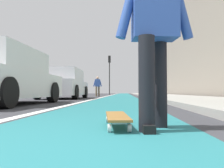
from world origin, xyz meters
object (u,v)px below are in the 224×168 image
object	(u,v)px
traffic_light	(109,68)
pedestrian_distant	(98,85)
parked_car_near	(3,78)
parked_car_mid	(64,84)
skateboard	(117,117)
skater_person	(154,27)

from	to	relation	value
traffic_light	pedestrian_distant	size ratio (longest dim) A/B	3.13
parked_car_near	parked_car_mid	world-z (taller)	parked_car_mid
traffic_light	parked_car_near	bearing A→B (deg)	176.25
parked_car_mid	skateboard	bearing A→B (deg)	-161.61
skateboard	parked_car_near	world-z (taller)	parked_car_near
skateboard	parked_car_mid	size ratio (longest dim) A/B	0.19
pedestrian_distant	skateboard	bearing A→B (deg)	-172.29
parked_car_mid	traffic_light	bearing A→B (deg)	-4.69
skateboard	parked_car_near	xyz separation A→B (m)	(3.59, 3.14, 0.62)
skater_person	parked_car_mid	world-z (taller)	skater_person
parked_car_mid	pedestrian_distant	xyz separation A→B (m)	(5.40, -1.07, 0.13)
skater_person	pedestrian_distant	world-z (taller)	skater_person
traffic_light	pedestrian_distant	xyz separation A→B (m)	(-9.98, 0.20, -2.34)
parked_car_near	pedestrian_distant	distance (m)	10.99
skateboard	parked_car_mid	distance (m)	9.63
parked_car_mid	traffic_light	distance (m)	15.63
pedestrian_distant	parked_car_near	bearing A→B (deg)	173.86
skater_person	parked_car_near	xyz separation A→B (m)	(3.74, 3.49, -0.22)
skateboard	parked_car_mid	world-z (taller)	parked_car_mid
skateboard	traffic_light	size ratio (longest dim) A/B	0.18
parked_car_mid	traffic_light	xyz separation A→B (m)	(15.38, -1.26, 2.46)
skater_person	traffic_light	world-z (taller)	traffic_light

